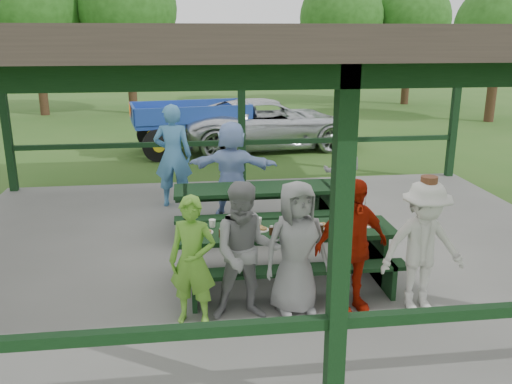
{
  "coord_description": "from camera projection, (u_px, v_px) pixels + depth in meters",
  "views": [
    {
      "loc": [
        -1.16,
        -7.65,
        3.29
      ],
      "look_at": [
        -0.22,
        -0.3,
        1.09
      ],
      "focal_mm": 38.0,
      "sensor_mm": 36.0,
      "label": 1
    }
  ],
  "objects": [
    {
      "name": "ground",
      "position": [
        267.0,
        254.0,
        8.36
      ],
      "size": [
        90.0,
        90.0,
        0.0
      ],
      "primitive_type": "plane",
      "color": "#2E581B",
      "rests_on": "ground"
    },
    {
      "name": "concrete_slab",
      "position": [
        267.0,
        251.0,
        8.34
      ],
      "size": [
        10.0,
        8.0,
        0.1
      ],
      "primitive_type": "cube",
      "color": "slate",
      "rests_on": "ground"
    },
    {
      "name": "pavilion_structure",
      "position": [
        269.0,
        41.0,
        7.46
      ],
      "size": [
        10.6,
        8.6,
        3.24
      ],
      "color": "black",
      "rests_on": "concrete_slab"
    },
    {
      "name": "picnic_table_near",
      "position": [
        287.0,
        248.0,
        7.06
      ],
      "size": [
        2.8,
        1.39,
        0.75
      ],
      "color": "black",
      "rests_on": "concrete_slab"
    },
    {
      "name": "picnic_table_far",
      "position": [
        257.0,
        203.0,
        8.95
      ],
      "size": [
        2.7,
        1.39,
        0.75
      ],
      "color": "black",
      "rests_on": "concrete_slab"
    },
    {
      "name": "table_setting",
      "position": [
        274.0,
        226.0,
        6.97
      ],
      "size": [
        2.34,
        0.45,
        0.1
      ],
      "color": "white",
      "rests_on": "picnic_table_near"
    },
    {
      "name": "contestant_green",
      "position": [
        193.0,
        261.0,
        6.01
      ],
      "size": [
        0.63,
        0.52,
        1.49
      ],
      "primitive_type": "imported",
      "rotation": [
        0.0,
        0.0,
        -0.34
      ],
      "color": "#64A731",
      "rests_on": "concrete_slab"
    },
    {
      "name": "contestant_grey_left",
      "position": [
        246.0,
        252.0,
        6.09
      ],
      "size": [
        0.8,
        0.63,
        1.63
      ],
      "primitive_type": "imported",
      "rotation": [
        0.0,
        0.0,
        -0.01
      ],
      "color": "gray",
      "rests_on": "concrete_slab"
    },
    {
      "name": "contestant_grey_mid",
      "position": [
        296.0,
        248.0,
        6.24
      ],
      "size": [
        0.85,
        0.63,
        1.59
      ],
      "primitive_type": "imported",
      "rotation": [
        0.0,
        0.0,
        0.17
      ],
      "color": "gray",
      "rests_on": "concrete_slab"
    },
    {
      "name": "contestant_red",
      "position": [
        351.0,
        246.0,
        6.25
      ],
      "size": [
        1.02,
        0.63,
        1.62
      ],
      "primitive_type": "imported",
      "rotation": [
        0.0,
        0.0,
        0.27
      ],
      "color": "#9D1807",
      "rests_on": "concrete_slab"
    },
    {
      "name": "contestant_white_fedora",
      "position": [
        423.0,
        246.0,
        6.3
      ],
      "size": [
        1.04,
        0.62,
        1.64
      ],
      "rotation": [
        0.0,
        0.0,
        0.03
      ],
      "color": "silver",
      "rests_on": "concrete_slab"
    },
    {
      "name": "spectator_lblue",
      "position": [
        232.0,
        169.0,
        9.57
      ],
      "size": [
        1.67,
        0.85,
        1.73
      ],
      "primitive_type": "imported",
      "rotation": [
        0.0,
        0.0,
        2.92
      ],
      "color": "#9AB7EE",
      "rests_on": "concrete_slab"
    },
    {
      "name": "spectator_blue",
      "position": [
        173.0,
        156.0,
        10.11
      ],
      "size": [
        0.75,
        0.54,
        1.94
      ],
      "primitive_type": "imported",
      "rotation": [
        0.0,
        0.0,
        3.03
      ],
      "color": "teal",
      "rests_on": "concrete_slab"
    },
    {
      "name": "spectator_grey",
      "position": [
        343.0,
        173.0,
        9.84
      ],
      "size": [
        0.84,
        0.74,
        1.46
      ],
      "primitive_type": "imported",
      "rotation": [
        0.0,
        0.0,
        2.84
      ],
      "color": "gray",
      "rests_on": "concrete_slab"
    },
    {
      "name": "pickup_truck",
      "position": [
        269.0,
        124.0,
        15.76
      ],
      "size": [
        5.45,
        3.05,
        1.44
      ],
      "primitive_type": "imported",
      "rotation": [
        0.0,
        0.0,
        1.7
      ],
      "color": "silver",
      "rests_on": "ground"
    },
    {
      "name": "farm_trailer",
      "position": [
        191.0,
        126.0,
        15.16
      ],
      "size": [
        4.36,
        2.31,
        1.51
      ],
      "rotation": [
        0.0,
        0.0,
        0.16
      ],
      "color": "#1B3B96",
      "rests_on": "ground"
    },
    {
      "name": "tree_far_left",
      "position": [
        34.0,
        9.0,
        21.19
      ],
      "size": [
        3.92,
        3.92,
        6.13
      ],
      "color": "#2F2113",
      "rests_on": "ground"
    },
    {
      "name": "tree_left",
      "position": [
        127.0,
        9.0,
        21.69
      ],
      "size": [
        3.96,
        3.96,
        6.19
      ],
      "color": "#2F2113",
      "rests_on": "ground"
    },
    {
      "name": "tree_mid",
      "position": [
        341.0,
        18.0,
        23.88
      ],
      "size": [
        3.67,
        3.67,
        5.74
      ],
      "color": "#2F2113",
      "rests_on": "ground"
    },
    {
      "name": "tree_right",
      "position": [
        500.0,
        28.0,
        19.75
      ],
      "size": [
        3.25,
        3.25,
        5.07
      ],
      "color": "#2F2113",
      "rests_on": "ground"
    },
    {
      "name": "tree_far_right",
      "position": [
        411.0,
        20.0,
        24.68
      ],
      "size": [
        3.6,
        3.6,
        5.63
      ],
      "color": "#2F2113",
      "rests_on": "ground"
    }
  ]
}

